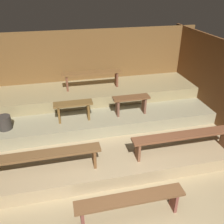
{
  "coord_description": "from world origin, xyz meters",
  "views": [
    {
      "loc": [
        -0.93,
        -2.05,
        3.48
      ],
      "look_at": [
        0.24,
        3.0,
        0.64
      ],
      "focal_mm": 39.05,
      "sensor_mm": 36.0,
      "label": 1
    }
  ],
  "objects_px": {
    "bench_floor_center": "(130,201)",
    "bench_middle_right": "(131,102)",
    "bench_lower_left": "(41,157)",
    "bench_middle_left": "(73,108)",
    "pail_middle": "(4,123)",
    "bench_lower_right": "(184,137)",
    "bench_upper_center": "(92,75)"
  },
  "relations": [
    {
      "from": "bench_middle_left",
      "to": "pail_middle",
      "type": "relative_size",
      "value": 2.89
    },
    {
      "from": "bench_floor_center",
      "to": "bench_upper_center",
      "type": "xyz_separation_m",
      "value": [
        -0.04,
        3.5,
        0.87
      ]
    },
    {
      "from": "bench_middle_right",
      "to": "pail_middle",
      "type": "bearing_deg",
      "value": -179.22
    },
    {
      "from": "bench_upper_center",
      "to": "bench_lower_left",
      "type": "bearing_deg",
      "value": -118.58
    },
    {
      "from": "bench_lower_right",
      "to": "pail_middle",
      "type": "distance_m",
      "value": 3.82
    },
    {
      "from": "bench_floor_center",
      "to": "bench_middle_right",
      "type": "relative_size",
      "value": 2.04
    },
    {
      "from": "bench_middle_left",
      "to": "bench_middle_right",
      "type": "relative_size",
      "value": 1.0
    },
    {
      "from": "bench_lower_right",
      "to": "bench_middle_left",
      "type": "relative_size",
      "value": 2.47
    },
    {
      "from": "bench_lower_left",
      "to": "bench_middle_right",
      "type": "distance_m",
      "value": 2.49
    },
    {
      "from": "bench_lower_left",
      "to": "pail_middle",
      "type": "xyz_separation_m",
      "value": [
        -0.79,
        1.29,
        0.07
      ]
    },
    {
      "from": "bench_lower_left",
      "to": "bench_lower_right",
      "type": "distance_m",
      "value": 2.81
    },
    {
      "from": "bench_middle_right",
      "to": "pail_middle",
      "type": "distance_m",
      "value": 2.89
    },
    {
      "from": "bench_upper_center",
      "to": "pail_middle",
      "type": "height_order",
      "value": "bench_upper_center"
    },
    {
      "from": "bench_lower_right",
      "to": "bench_lower_left",
      "type": "bearing_deg",
      "value": 180.0
    },
    {
      "from": "bench_floor_center",
      "to": "bench_upper_center",
      "type": "bearing_deg",
      "value": 90.59
    },
    {
      "from": "bench_lower_left",
      "to": "bench_middle_left",
      "type": "xyz_separation_m",
      "value": [
        0.72,
        1.33,
        0.25
      ]
    },
    {
      "from": "bench_floor_center",
      "to": "bench_middle_right",
      "type": "height_order",
      "value": "bench_middle_right"
    },
    {
      "from": "bench_middle_left",
      "to": "bench_upper_center",
      "type": "bearing_deg",
      "value": 61.1
    },
    {
      "from": "bench_upper_center",
      "to": "pail_middle",
      "type": "xyz_separation_m",
      "value": [
        -2.12,
        -1.15,
        -0.5
      ]
    },
    {
      "from": "bench_lower_left",
      "to": "bench_middle_right",
      "type": "bearing_deg",
      "value": 32.57
    },
    {
      "from": "bench_floor_center",
      "to": "bench_upper_center",
      "type": "height_order",
      "value": "bench_upper_center"
    },
    {
      "from": "bench_middle_left",
      "to": "bench_lower_right",
      "type": "bearing_deg",
      "value": -32.57
    },
    {
      "from": "pail_middle",
      "to": "bench_lower_right",
      "type": "bearing_deg",
      "value": -19.79
    },
    {
      "from": "pail_middle",
      "to": "bench_floor_center",
      "type": "bearing_deg",
      "value": -47.43
    },
    {
      "from": "bench_lower_left",
      "to": "bench_middle_right",
      "type": "relative_size",
      "value": 2.47
    },
    {
      "from": "bench_middle_left",
      "to": "pail_middle",
      "type": "xyz_separation_m",
      "value": [
        -1.51,
        -0.04,
        -0.17
      ]
    },
    {
      "from": "bench_lower_right",
      "to": "pail_middle",
      "type": "relative_size",
      "value": 7.16
    },
    {
      "from": "bench_floor_center",
      "to": "pail_middle",
      "type": "relative_size",
      "value": 5.9
    },
    {
      "from": "bench_lower_left",
      "to": "bench_middle_right",
      "type": "xyz_separation_m",
      "value": [
        2.09,
        1.33,
        0.25
      ]
    },
    {
      "from": "bench_middle_left",
      "to": "bench_lower_left",
      "type": "bearing_deg",
      "value": -118.3
    },
    {
      "from": "bench_lower_right",
      "to": "pail_middle",
      "type": "height_order",
      "value": "pail_middle"
    },
    {
      "from": "bench_lower_right",
      "to": "bench_upper_center",
      "type": "distance_m",
      "value": 2.91
    }
  ]
}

